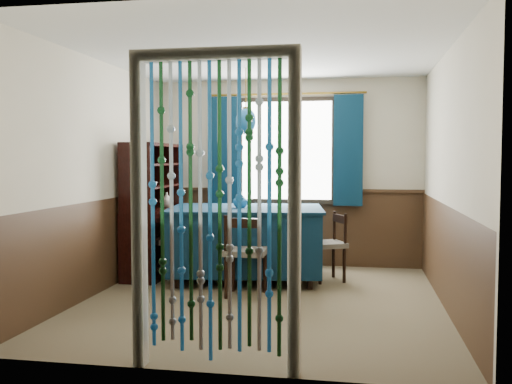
% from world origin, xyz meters
% --- Properties ---
extents(floor, '(4.00, 4.00, 0.00)m').
position_xyz_m(floor, '(0.00, 0.00, 0.00)').
color(floor, brown).
rests_on(floor, ground).
extents(ceiling, '(4.00, 4.00, 0.00)m').
position_xyz_m(ceiling, '(0.00, 0.00, 2.50)').
color(ceiling, silver).
rests_on(ceiling, ground).
extents(wall_back, '(3.60, 0.00, 3.60)m').
position_xyz_m(wall_back, '(0.00, 2.00, 1.25)').
color(wall_back, beige).
rests_on(wall_back, ground).
extents(wall_front, '(3.60, 0.00, 3.60)m').
position_xyz_m(wall_front, '(0.00, -2.00, 1.25)').
color(wall_front, beige).
rests_on(wall_front, ground).
extents(wall_left, '(0.00, 4.00, 4.00)m').
position_xyz_m(wall_left, '(-1.80, 0.00, 1.25)').
color(wall_left, beige).
rests_on(wall_left, ground).
extents(wall_right, '(0.00, 4.00, 4.00)m').
position_xyz_m(wall_right, '(1.80, 0.00, 1.25)').
color(wall_right, beige).
rests_on(wall_right, ground).
extents(wainscot_back, '(3.60, 0.00, 3.60)m').
position_xyz_m(wainscot_back, '(0.00, 1.99, 0.50)').
color(wainscot_back, '#3D2817').
rests_on(wainscot_back, ground).
extents(wainscot_front, '(3.60, 0.00, 3.60)m').
position_xyz_m(wainscot_front, '(0.00, -1.99, 0.50)').
color(wainscot_front, '#3D2817').
rests_on(wainscot_front, ground).
extents(wainscot_left, '(0.00, 4.00, 4.00)m').
position_xyz_m(wainscot_left, '(-1.79, 0.00, 0.50)').
color(wainscot_left, '#3D2817').
rests_on(wainscot_left, ground).
extents(wainscot_right, '(0.00, 4.00, 4.00)m').
position_xyz_m(wainscot_right, '(1.79, 0.00, 0.50)').
color(wainscot_right, '#3D2817').
rests_on(wainscot_right, ground).
extents(window, '(1.32, 0.12, 1.42)m').
position_xyz_m(window, '(0.00, 1.95, 1.55)').
color(window, black).
rests_on(window, wall_back).
extents(doorway, '(1.16, 0.12, 2.18)m').
position_xyz_m(doorway, '(0.00, -1.94, 1.05)').
color(doorway, silver).
rests_on(doorway, ground).
extents(dining_table, '(1.94, 1.46, 0.87)m').
position_xyz_m(dining_table, '(-0.35, 0.93, 0.49)').
color(dining_table, '#0B2438').
rests_on(dining_table, floor).
extents(chair_near, '(0.43, 0.41, 0.87)m').
position_xyz_m(chair_near, '(-0.21, 0.14, 0.46)').
color(chair_near, black).
rests_on(chair_near, floor).
extents(chair_far, '(0.51, 0.49, 0.82)m').
position_xyz_m(chair_far, '(-0.50, 1.68, 0.44)').
color(chair_far, black).
rests_on(chair_far, floor).
extents(chair_left, '(0.55, 0.56, 0.86)m').
position_xyz_m(chair_left, '(-1.42, 0.80, 0.46)').
color(chair_left, black).
rests_on(chair_left, floor).
extents(chair_right, '(0.51, 0.52, 0.81)m').
position_xyz_m(chair_right, '(0.62, 1.07, 0.43)').
color(chair_right, black).
rests_on(chair_right, floor).
extents(sideboard, '(0.46, 1.26, 1.63)m').
position_xyz_m(sideboard, '(-1.56, 1.06, 0.57)').
color(sideboard, black).
rests_on(sideboard, floor).
extents(pendant_lamp, '(0.25, 0.25, 0.77)m').
position_xyz_m(pendant_lamp, '(-0.35, 0.93, 1.88)').
color(pendant_lamp, olive).
rests_on(pendant_lamp, ceiling).
extents(vase_table, '(0.20, 0.20, 0.17)m').
position_xyz_m(vase_table, '(-0.41, 0.90, 0.95)').
color(vase_table, '#155896').
rests_on(vase_table, dining_table).
extents(bowl_shelf, '(0.24, 0.24, 0.06)m').
position_xyz_m(bowl_shelf, '(-1.50, 0.76, 1.14)').
color(bowl_shelf, beige).
rests_on(bowl_shelf, sideboard).
extents(vase_sideboard, '(0.22, 0.22, 0.21)m').
position_xyz_m(vase_sideboard, '(-1.50, 1.42, 0.92)').
color(vase_sideboard, beige).
rests_on(vase_sideboard, sideboard).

